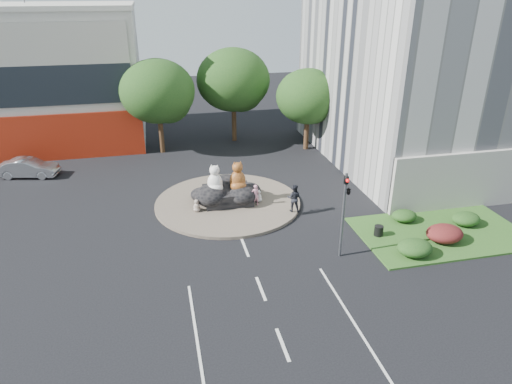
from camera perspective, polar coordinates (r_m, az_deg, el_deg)
ground at (r=23.28m, az=0.62°, el=-11.99°), size 120.00×120.00×0.00m
roundabout_island at (r=31.69m, az=-3.54°, el=-1.30°), size 10.00×10.00×0.20m
rock_plinth at (r=31.45m, az=-3.57°, el=-0.40°), size 3.20×2.60×0.90m
grass_verge at (r=30.13m, az=22.09°, el=-4.73°), size 10.00×6.00×0.12m
tree_left at (r=41.20m, az=-12.10°, el=11.86°), size 6.46×6.46×8.27m
tree_mid at (r=43.73m, az=-2.78°, el=13.48°), size 6.84×6.84×8.76m
tree_right at (r=41.61m, az=6.58°, el=11.48°), size 5.70×5.70×7.30m
hedge_near_green at (r=26.90m, az=19.23°, el=-6.61°), size 2.00×1.60×0.90m
hedge_red at (r=28.90m, az=22.50°, el=-4.82°), size 2.20×1.76×0.99m
hedge_mid_green at (r=31.40m, az=24.75°, el=-3.06°), size 1.80×1.44×0.81m
hedge_back_green at (r=30.48m, az=18.04°, el=-2.85°), size 1.60×1.28×0.72m
traffic_light at (r=24.55m, az=11.22°, el=-0.64°), size 0.44×1.24×5.00m
street_lamp at (r=32.70m, az=19.76°, el=6.49°), size 2.34×0.22×8.06m
cat_white at (r=30.59m, az=-5.17°, el=1.74°), size 1.42×1.31×1.97m
cat_tabby at (r=30.77m, az=-2.31°, el=2.07°), size 1.29×1.13×2.08m
kitten_calico at (r=30.26m, az=-7.43°, el=-1.64°), size 0.70×0.69×0.88m
kitten_white at (r=31.38m, az=0.31°, el=-0.44°), size 0.63×0.59×0.87m
pedestrian_pink at (r=30.67m, az=-0.09°, el=-0.38°), size 0.61×0.45×1.52m
pedestrian_dark at (r=29.91m, az=4.77°, el=-0.76°), size 1.13×1.03×1.89m
parked_car at (r=40.13m, az=-26.57°, el=2.71°), size 4.73×2.47×1.48m
litter_bin at (r=28.36m, az=15.08°, el=-4.69°), size 0.65×0.65×0.63m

